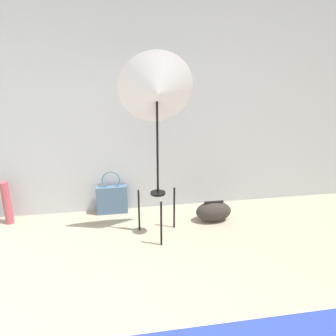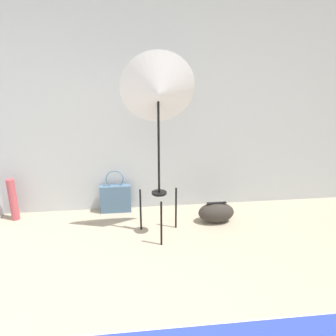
{
  "view_description": "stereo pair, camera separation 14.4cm",
  "coord_description": "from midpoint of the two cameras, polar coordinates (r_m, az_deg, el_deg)",
  "views": [
    {
      "loc": [
        -0.42,
        -1.1,
        1.74
      ],
      "look_at": [
        0.04,
        1.65,
        0.8
      ],
      "focal_mm": 35.0,
      "sensor_mm": 36.0,
      "label": 1
    },
    {
      "loc": [
        -0.28,
        -1.12,
        1.74
      ],
      "look_at": [
        0.04,
        1.65,
        0.8
      ],
      "focal_mm": 35.0,
      "sensor_mm": 36.0,
      "label": 2
    }
  ],
  "objects": [
    {
      "name": "wall_back",
      "position": [
        3.74,
        -1.24,
        11.81
      ],
      "size": [
        8.0,
        0.05,
        2.6
      ],
      "color": "#B7BCC1",
      "rests_on": "ground_plane"
    },
    {
      "name": "photo_umbrella",
      "position": [
        3.04,
        -0.33,
        12.9
      ],
      "size": [
        0.7,
        0.4,
        1.81
      ],
      "color": "black",
      "rests_on": "ground_plane"
    },
    {
      "name": "tote_bag",
      "position": [
        3.91,
        -8.06,
        -5.17
      ],
      "size": [
        0.36,
        0.1,
        0.52
      ],
      "color": "slate",
      "rests_on": "ground_plane"
    },
    {
      "name": "duffel_bag",
      "position": [
        3.72,
        9.49,
        -7.65
      ],
      "size": [
        0.4,
        0.23,
        0.23
      ],
      "color": "#332D28",
      "rests_on": "ground_plane"
    },
    {
      "name": "paper_roll",
      "position": [
        4.03,
        -24.47,
        -5.03
      ],
      "size": [
        0.09,
        0.09,
        0.49
      ],
      "color": "#BC4C56",
      "rests_on": "ground_plane"
    }
  ]
}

